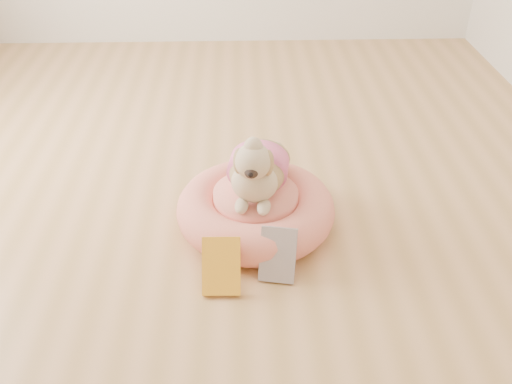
{
  "coord_description": "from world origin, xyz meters",
  "views": [
    {
      "loc": [
        0.15,
        -2.24,
        1.56
      ],
      "look_at": [
        0.21,
        -0.24,
        0.21
      ],
      "focal_mm": 40.0,
      "sensor_mm": 36.0,
      "label": 1
    }
  ],
  "objects_px": {
    "pet_bed": "(256,209)",
    "book_yellow": "(221,266)",
    "dog": "(257,157)",
    "book_white": "(278,255)"
  },
  "relations": [
    {
      "from": "pet_bed",
      "to": "book_white",
      "type": "xyz_separation_m",
      "value": [
        0.08,
        -0.33,
        0.02
      ]
    },
    {
      "from": "pet_bed",
      "to": "book_yellow",
      "type": "xyz_separation_m",
      "value": [
        -0.14,
        -0.39,
        0.01
      ]
    },
    {
      "from": "book_yellow",
      "to": "book_white",
      "type": "relative_size",
      "value": 1.02
    },
    {
      "from": "dog",
      "to": "book_yellow",
      "type": "relative_size",
      "value": 2.04
    },
    {
      "from": "pet_bed",
      "to": "dog",
      "type": "distance_m",
      "value": 0.26
    },
    {
      "from": "pet_bed",
      "to": "book_yellow",
      "type": "height_order",
      "value": "book_yellow"
    },
    {
      "from": "book_white",
      "to": "book_yellow",
      "type": "bearing_deg",
      "value": -155.44
    },
    {
      "from": "dog",
      "to": "book_yellow",
      "type": "xyz_separation_m",
      "value": [
        -0.15,
        -0.39,
        -0.25
      ]
    },
    {
      "from": "dog",
      "to": "book_white",
      "type": "bearing_deg",
      "value": -69.65
    },
    {
      "from": "pet_bed",
      "to": "book_white",
      "type": "relative_size",
      "value": 3.19
    }
  ]
}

